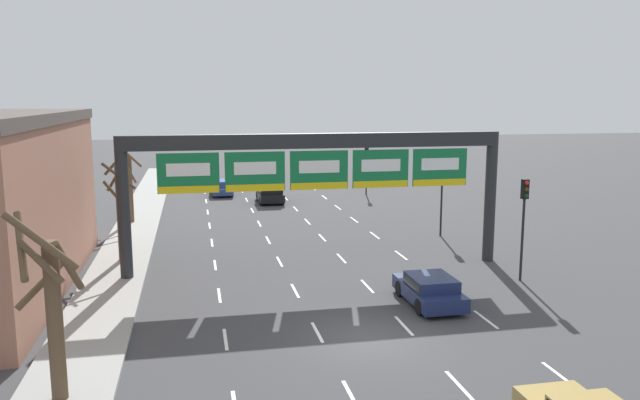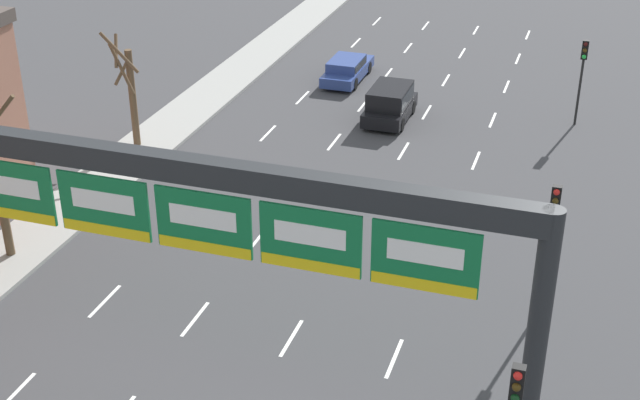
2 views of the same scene
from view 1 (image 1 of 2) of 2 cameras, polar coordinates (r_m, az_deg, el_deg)
name	(u,v)px [view 1 (image 1 of 2)]	position (r m, az deg, el deg)	size (l,w,h in m)	color
ground_plane	(369,339)	(22.56, 4.47, -12.58)	(220.00, 220.00, 0.00)	#3D3D3F
sidewalk_left	(80,360)	(22.10, -21.12, -13.49)	(2.80, 110.00, 0.15)	#999993
lane_dashes	(303,249)	(35.13, -1.60, -4.47)	(10.02, 67.00, 0.01)	white
sign_gantry	(318,165)	(29.93, -0.19, 3.23)	(18.67, 0.70, 6.71)	#232628
car_blue	(222,187)	(54.98, -8.97, 1.21)	(1.81, 4.66, 1.28)	navy
suv_black	(270,191)	(50.43, -4.60, 0.86)	(1.95, 3.97, 1.72)	black
car_navy	(430,289)	(26.17, 10.00, -7.99)	(1.88, 4.04, 1.24)	#19234C
traffic_light_near_gantry	(442,184)	(38.47, 11.11, 1.45)	(0.30, 0.35, 4.50)	black
traffic_light_mid_block	(367,160)	(54.07, 4.28, 3.65)	(0.30, 0.35, 4.21)	black
traffic_light_far_end	(524,209)	(29.91, 18.16, -0.78)	(0.30, 0.35, 4.75)	black
tree_bare_closest	(119,205)	(33.21, -17.89, -0.41)	(1.69, 1.73, 5.91)	brown
tree_bare_second	(129,182)	(43.18, -17.06, 1.58)	(1.71, 1.51, 5.46)	brown
tree_bare_third	(51,303)	(18.53, -23.37, -8.66)	(1.96, 2.03, 5.48)	brown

